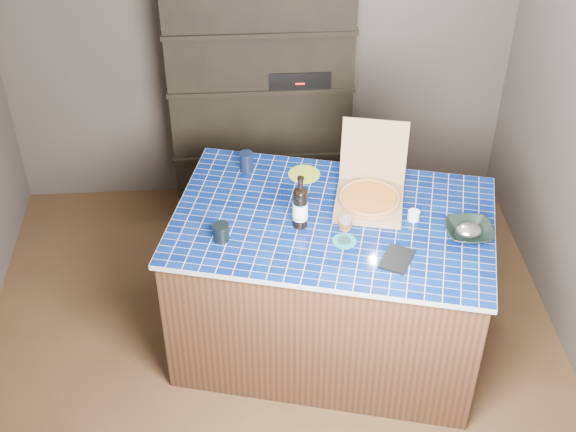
{
  "coord_description": "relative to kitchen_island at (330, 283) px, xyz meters",
  "views": [
    {
      "loc": [
        -0.13,
        -3.22,
        3.62
      ],
      "look_at": [
        0.09,
        0.0,
        1.08
      ],
      "focal_mm": 50.0,
      "sensor_mm": 36.0,
      "label": 1
    }
  ],
  "objects": [
    {
      "name": "tumbler",
      "position": [
        -0.6,
        -0.13,
        0.52
      ],
      "size": [
        0.08,
        0.08,
        0.09
      ],
      "primitive_type": "cylinder",
      "color": "black",
      "rests_on": "kitchen_island"
    },
    {
      "name": "kitchen_island",
      "position": [
        0.0,
        0.0,
        0.0
      ],
      "size": [
        1.93,
        1.48,
        0.94
      ],
      "rotation": [
        0.0,
        0.0,
        -0.25
      ],
      "color": "#4C2F1D",
      "rests_on": "floor"
    },
    {
      "name": "teal_trivet",
      "position": [
        0.04,
        -0.19,
        0.47
      ],
      "size": [
        0.13,
        0.13,
        0.01
      ],
      "primitive_type": "cylinder",
      "color": "#197782",
      "rests_on": "kitchen_island"
    },
    {
      "name": "dvd_case",
      "position": [
        0.28,
        -0.36,
        0.48
      ],
      "size": [
        0.22,
        0.24,
        0.02
      ],
      "primitive_type": "cube",
      "rotation": [
        0.0,
        0.0,
        -0.5
      ],
      "color": "black",
      "rests_on": "kitchen_island"
    },
    {
      "name": "bowl",
      "position": [
        0.69,
        -0.19,
        0.5
      ],
      "size": [
        0.26,
        0.26,
        0.06
      ],
      "primitive_type": "imported",
      "rotation": [
        0.0,
        0.0,
        -0.04
      ],
      "color": "black",
      "rests_on": "kitchen_island"
    },
    {
      "name": "room",
      "position": [
        -0.34,
        -0.13,
        0.78
      ],
      "size": [
        3.5,
        3.5,
        3.5
      ],
      "color": "brown",
      "rests_on": "ground"
    },
    {
      "name": "green_trivet",
      "position": [
        -0.12,
        0.42,
        0.47
      ],
      "size": [
        0.18,
        0.18,
        0.01
      ],
      "primitive_type": "cylinder",
      "color": "#A3C329",
      "rests_on": "kitchen_island"
    },
    {
      "name": "wine_glass",
      "position": [
        0.04,
        -0.19,
        0.59
      ],
      "size": [
        0.07,
        0.07,
        0.17
      ],
      "color": "white",
      "rests_on": "teal_trivet"
    },
    {
      "name": "white_jar",
      "position": [
        0.43,
        -0.03,
        0.5
      ],
      "size": [
        0.06,
        0.06,
        0.05
      ],
      "primitive_type": "cylinder",
      "color": "white",
      "rests_on": "kitchen_island"
    },
    {
      "name": "shelving_unit",
      "position": [
        -0.33,
        1.4,
        0.43
      ],
      "size": [
        1.2,
        0.41,
        1.8
      ],
      "color": "black",
      "rests_on": "floor"
    },
    {
      "name": "navy_cup",
      "position": [
        -0.45,
        0.48,
        0.53
      ],
      "size": [
        0.08,
        0.08,
        0.12
      ],
      "primitive_type": "cylinder",
      "color": "black",
      "rests_on": "kitchen_island"
    },
    {
      "name": "mead_bottle",
      "position": [
        -0.18,
        -0.04,
        0.59
      ],
      "size": [
        0.08,
        0.08,
        0.32
      ],
      "color": "black",
      "rests_on": "kitchen_island"
    },
    {
      "name": "foil_contents",
      "position": [
        0.69,
        -0.19,
        0.51
      ],
      "size": [
        0.14,
        0.11,
        0.06
      ],
      "primitive_type": "ellipsoid",
      "color": "#B5B5C1",
      "rests_on": "bowl"
    },
    {
      "name": "pizza_box",
      "position": [
        0.21,
        0.12,
        0.53
      ],
      "size": [
        0.45,
        0.51,
        0.4
      ],
      "rotation": [
        0.0,
        0.0,
        -0.22
      ],
      "color": "#A08452",
      "rests_on": "kitchen_island"
    }
  ]
}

